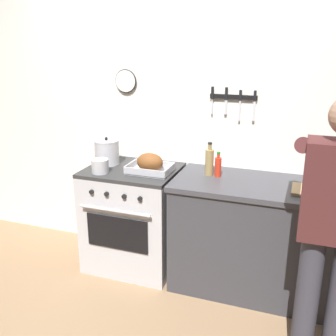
{
  "coord_description": "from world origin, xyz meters",
  "views": [
    {
      "loc": [
        1.11,
        -1.83,
        1.91
      ],
      "look_at": [
        0.15,
        0.85,
        0.99
      ],
      "focal_mm": 41.62,
      "sensor_mm": 36.0,
      "label": 1
    }
  ],
  "objects_px": {
    "stove": "(133,217)",
    "saucepan": "(100,166)",
    "person_cook": "(334,222)",
    "stock_pot": "(107,152)",
    "bottle_soy_sauce": "(324,175)",
    "cutting_board": "(318,191)",
    "bottle_hot_sauce": "(218,166)",
    "roasting_pan": "(150,164)",
    "bottle_vinegar": "(209,161)"
  },
  "relations": [
    {
      "from": "person_cook",
      "to": "stock_pot",
      "type": "distance_m",
      "value": 1.93
    },
    {
      "from": "person_cook",
      "to": "bottle_vinegar",
      "type": "distance_m",
      "value": 1.14
    },
    {
      "from": "stock_pot",
      "to": "bottle_soy_sauce",
      "type": "distance_m",
      "value": 1.76
    },
    {
      "from": "bottle_soy_sauce",
      "to": "cutting_board",
      "type": "bearing_deg",
      "value": -100.05
    },
    {
      "from": "person_cook",
      "to": "saucepan",
      "type": "xyz_separation_m",
      "value": [
        -1.74,
        0.46,
        0.0
      ]
    },
    {
      "from": "cutting_board",
      "to": "bottle_soy_sauce",
      "type": "xyz_separation_m",
      "value": [
        0.03,
        0.2,
        0.06
      ]
    },
    {
      "from": "roasting_pan",
      "to": "stock_pot",
      "type": "xyz_separation_m",
      "value": [
        -0.44,
        0.09,
        0.04
      ]
    },
    {
      "from": "saucepan",
      "to": "bottle_hot_sauce",
      "type": "bearing_deg",
      "value": 14.14
    },
    {
      "from": "bottle_hot_sauce",
      "to": "bottle_vinegar",
      "type": "xyz_separation_m",
      "value": [
        -0.07,
        0.01,
        0.03
      ]
    },
    {
      "from": "stock_pot",
      "to": "bottle_vinegar",
      "type": "relative_size",
      "value": 0.89
    },
    {
      "from": "person_cook",
      "to": "saucepan",
      "type": "height_order",
      "value": "person_cook"
    },
    {
      "from": "bottle_vinegar",
      "to": "bottle_hot_sauce",
      "type": "bearing_deg",
      "value": -9.49
    },
    {
      "from": "stove",
      "to": "bottle_vinegar",
      "type": "bearing_deg",
      "value": 5.41
    },
    {
      "from": "person_cook",
      "to": "cutting_board",
      "type": "bearing_deg",
      "value": 19.7
    },
    {
      "from": "bottle_vinegar",
      "to": "cutting_board",
      "type": "bearing_deg",
      "value": -8.42
    },
    {
      "from": "bottle_soy_sauce",
      "to": "bottle_hot_sauce",
      "type": "bearing_deg",
      "value": -173.7
    },
    {
      "from": "stock_pot",
      "to": "bottle_hot_sauce",
      "type": "xyz_separation_m",
      "value": [
        0.98,
        -0.0,
        -0.02
      ]
    },
    {
      "from": "saucepan",
      "to": "bottle_hot_sauce",
      "type": "relative_size",
      "value": 0.69
    },
    {
      "from": "stock_pot",
      "to": "bottle_soy_sauce",
      "type": "height_order",
      "value": "stock_pot"
    },
    {
      "from": "person_cook",
      "to": "bottle_vinegar",
      "type": "bearing_deg",
      "value": 64.49
    },
    {
      "from": "stock_pot",
      "to": "bottle_vinegar",
      "type": "height_order",
      "value": "bottle_vinegar"
    },
    {
      "from": "cutting_board",
      "to": "bottle_soy_sauce",
      "type": "distance_m",
      "value": 0.21
    },
    {
      "from": "bottle_hot_sauce",
      "to": "stove",
      "type": "bearing_deg",
      "value": -176.12
    },
    {
      "from": "saucepan",
      "to": "bottle_hot_sauce",
      "type": "xyz_separation_m",
      "value": [
        0.92,
        0.23,
        0.03
      ]
    },
    {
      "from": "bottle_soy_sauce",
      "to": "person_cook",
      "type": "bearing_deg",
      "value": -87.25
    },
    {
      "from": "saucepan",
      "to": "cutting_board",
      "type": "height_order",
      "value": "saucepan"
    },
    {
      "from": "bottle_hot_sauce",
      "to": "saucepan",
      "type": "bearing_deg",
      "value": -165.86
    },
    {
      "from": "bottle_hot_sauce",
      "to": "bottle_soy_sauce",
      "type": "height_order",
      "value": "bottle_hot_sauce"
    },
    {
      "from": "bottle_vinegar",
      "to": "stove",
      "type": "bearing_deg",
      "value": -174.59
    },
    {
      "from": "person_cook",
      "to": "bottle_soy_sauce",
      "type": "xyz_separation_m",
      "value": [
        -0.04,
        0.77,
        0.02
      ]
    },
    {
      "from": "bottle_hot_sauce",
      "to": "bottle_soy_sauce",
      "type": "xyz_separation_m",
      "value": [
        0.78,
        0.09,
        -0.01
      ]
    },
    {
      "from": "person_cook",
      "to": "bottle_hot_sauce",
      "type": "xyz_separation_m",
      "value": [
        -0.82,
        0.69,
        0.03
      ]
    },
    {
      "from": "person_cook",
      "to": "roasting_pan",
      "type": "distance_m",
      "value": 1.48
    },
    {
      "from": "cutting_board",
      "to": "bottle_vinegar",
      "type": "height_order",
      "value": "bottle_vinegar"
    },
    {
      "from": "cutting_board",
      "to": "bottle_hot_sauce",
      "type": "height_order",
      "value": "bottle_hot_sauce"
    },
    {
      "from": "stove",
      "to": "roasting_pan",
      "type": "relative_size",
      "value": 2.56
    },
    {
      "from": "person_cook",
      "to": "bottle_vinegar",
      "type": "height_order",
      "value": "person_cook"
    },
    {
      "from": "roasting_pan",
      "to": "bottle_vinegar",
      "type": "xyz_separation_m",
      "value": [
        0.47,
        0.1,
        0.04
      ]
    },
    {
      "from": "stove",
      "to": "saucepan",
      "type": "height_order",
      "value": "saucepan"
    },
    {
      "from": "stove",
      "to": "cutting_board",
      "type": "height_order",
      "value": "cutting_board"
    },
    {
      "from": "roasting_pan",
      "to": "saucepan",
      "type": "height_order",
      "value": "roasting_pan"
    },
    {
      "from": "stock_pot",
      "to": "cutting_board",
      "type": "height_order",
      "value": "stock_pot"
    },
    {
      "from": "stove",
      "to": "bottle_hot_sauce",
      "type": "xyz_separation_m",
      "value": [
        0.72,
        0.05,
        0.53
      ]
    },
    {
      "from": "stove",
      "to": "saucepan",
      "type": "xyz_separation_m",
      "value": [
        -0.2,
        -0.18,
        0.51
      ]
    },
    {
      "from": "saucepan",
      "to": "stove",
      "type": "bearing_deg",
      "value": 42.79
    },
    {
      "from": "stock_pot",
      "to": "saucepan",
      "type": "bearing_deg",
      "value": -75.33
    },
    {
      "from": "bottle_soy_sauce",
      "to": "stock_pot",
      "type": "bearing_deg",
      "value": -177.34
    },
    {
      "from": "bottle_vinegar",
      "to": "saucepan",
      "type": "bearing_deg",
      "value": -163.9
    },
    {
      "from": "saucepan",
      "to": "cutting_board",
      "type": "relative_size",
      "value": 0.38
    },
    {
      "from": "stock_pot",
      "to": "cutting_board",
      "type": "xyz_separation_m",
      "value": [
        1.73,
        -0.11,
        -0.1
      ]
    }
  ]
}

